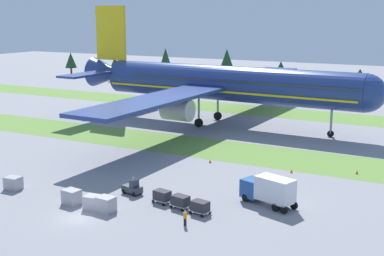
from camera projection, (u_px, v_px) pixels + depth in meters
The scene contains 19 objects.
ground_plane at pixel (79, 218), 59.26m from camera, with size 400.00×400.00×0.00m, color gray.
grass_strip_near at pixel (214, 149), 89.40m from camera, with size 320.00×12.80×0.01m, color olive.
grass_strip_far at pixel (284, 113), 121.91m from camera, with size 320.00×12.80×0.01m, color olive.
airliner at pixel (219, 83), 107.46m from camera, with size 64.97×79.94×24.03m.
baggage_tug at pixel (133, 188), 66.83m from camera, with size 2.80×1.78×1.97m.
cargo_dolly_lead at pixel (162, 196), 63.71m from camera, with size 2.45×1.90×1.55m.
cargo_dolly_second at pixel (181, 201), 61.92m from camera, with size 2.45×1.90×1.55m.
cargo_dolly_third at pixel (200, 206), 60.13m from camera, with size 2.45×1.90×1.55m.
catering_truck at pixel (269, 189), 62.74m from camera, with size 7.32×4.28×3.58m.
ground_crew_marshaller at pixel (185, 217), 56.79m from camera, with size 0.52×0.36×1.74m.
ground_crew_loader at pixel (134, 183), 68.36m from camera, with size 0.36×0.56×1.74m.
uld_container_0 at pixel (13, 183), 68.75m from camera, with size 2.00×1.60×1.64m, color #A3A3A8.
uld_container_1 at pixel (72, 197), 63.42m from camera, with size 2.00×1.60×1.76m, color #A3A3A8.
uld_container_2 at pixel (93, 202), 61.77m from camera, with size 2.00×1.60×1.62m, color #A3A3A8.
uld_container_3 at pixel (106, 204), 60.90m from camera, with size 2.00×1.60×1.77m, color #A3A3A8.
taxiway_marker_0 at pixel (357, 172), 75.37m from camera, with size 0.44×0.44×0.57m, color orange.
taxiway_marker_1 at pixel (210, 161), 81.06m from camera, with size 0.44×0.44×0.52m, color orange.
taxiway_marker_2 at pixel (291, 171), 75.93m from camera, with size 0.44×0.44×0.51m, color orange.
distant_tree_line at pixel (325, 72), 146.51m from camera, with size 187.82×10.46×12.02m.
Camera 1 is at (37.21, -43.50, 22.22)m, focal length 49.80 mm.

